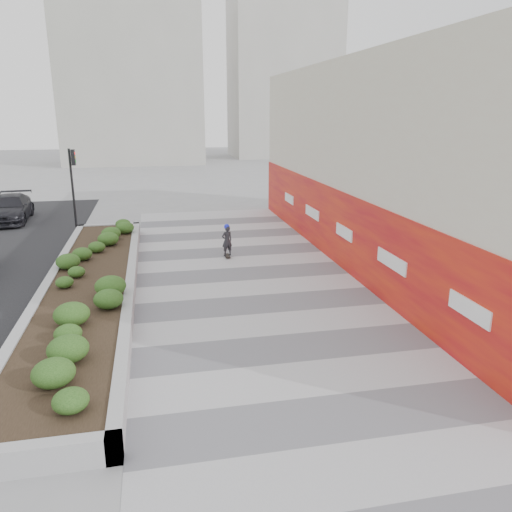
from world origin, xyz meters
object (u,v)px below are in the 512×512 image
at_px(planter, 89,283).
at_px(skateboarder, 227,240).
at_px(car_dark, 10,208).
at_px(traffic_signal_near, 73,177).

height_order(planter, skateboarder, skateboarder).
bearing_deg(car_dark, skateboarder, -45.37).
relative_size(skateboarder, car_dark, 0.29).
relative_size(traffic_signal_near, car_dark, 0.83).
bearing_deg(planter, traffic_signal_near, 99.35).
bearing_deg(planter, skateboarder, 34.50).
bearing_deg(traffic_signal_near, car_dark, 144.24).
distance_m(skateboarder, car_dark, 14.68).
xyz_separation_m(planter, traffic_signal_near, (-1.73, 10.50, 2.34)).
relative_size(planter, car_dark, 3.57).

